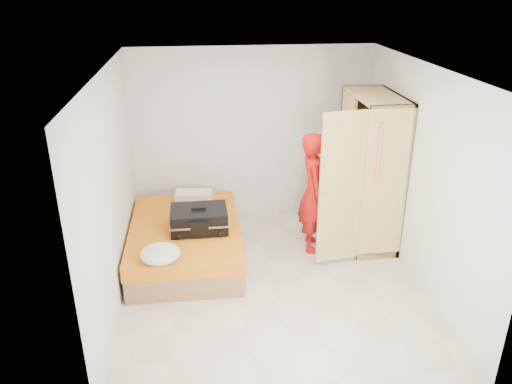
{
  "coord_description": "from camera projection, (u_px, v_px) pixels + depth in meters",
  "views": [
    {
      "loc": [
        -0.83,
        -5.25,
        3.49
      ],
      "look_at": [
        -0.13,
        0.47,
        1.0
      ],
      "focal_mm": 35.0,
      "sensor_mm": 36.0,
      "label": 1
    }
  ],
  "objects": [
    {
      "name": "pillow",
      "position": [
        194.0,
        195.0,
        7.31
      ],
      "size": [
        0.56,
        0.33,
        0.1
      ],
      "primitive_type": "cube",
      "rotation": [
        0.0,
        0.0,
        -0.11
      ],
      "color": "white",
      "rests_on": "bed"
    },
    {
      "name": "suitcase",
      "position": [
        199.0,
        219.0,
        6.37
      ],
      "size": [
        0.74,
        0.56,
        0.32
      ],
      "rotation": [
        0.0,
        0.0,
        0.01
      ],
      "color": "black",
      "rests_on": "bed"
    },
    {
      "name": "round_cushion",
      "position": [
        160.0,
        254.0,
        5.69
      ],
      "size": [
        0.45,
        0.45,
        0.17
      ],
      "primitive_type": "ellipsoid",
      "color": "white",
      "rests_on": "bed"
    },
    {
      "name": "bed",
      "position": [
        186.0,
        241.0,
        6.64
      ],
      "size": [
        1.42,
        2.02,
        0.5
      ],
      "color": "olive",
      "rests_on": "ground"
    },
    {
      "name": "person",
      "position": [
        314.0,
        192.0,
        6.69
      ],
      "size": [
        0.47,
        0.65,
        1.66
      ],
      "primitive_type": "imported",
      "rotation": [
        0.0,
        0.0,
        1.45
      ],
      "color": "#B30B11",
      "rests_on": "ground"
    },
    {
      "name": "room",
      "position": [
        272.0,
        184.0,
        5.74
      ],
      "size": [
        4.0,
        4.02,
        2.6
      ],
      "color": "beige",
      "rests_on": "ground"
    },
    {
      "name": "wardrobe",
      "position": [
        367.0,
        175.0,
        6.8
      ],
      "size": [
        1.17,
        1.28,
        2.1
      ],
      "color": "#DBBA6B",
      "rests_on": "ground"
    }
  ]
}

